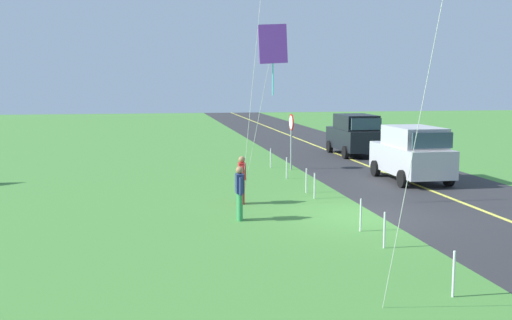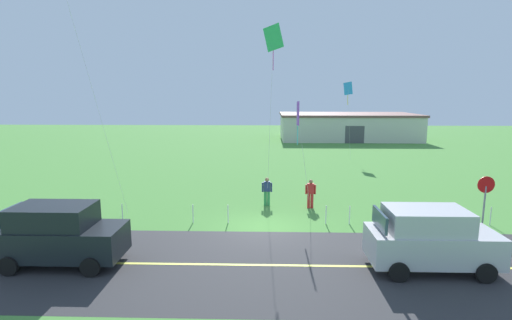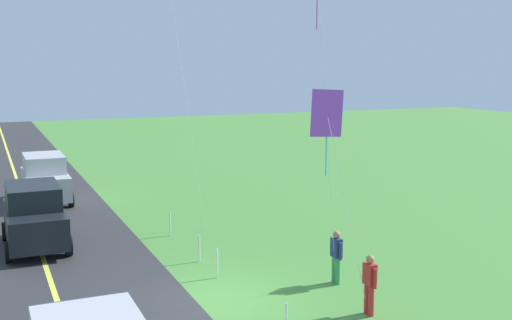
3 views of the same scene
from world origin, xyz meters
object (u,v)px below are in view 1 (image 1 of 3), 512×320
Objects in this scene: car_suv_foreground at (412,153)px; car_parked_east_near at (355,134)px; person_adult_companion at (242,178)px; person_adult_near at (240,191)px; stop_sign at (291,131)px; kite_blue_mid at (273,47)px.

car_suv_foreground is 8.73m from car_parked_east_near.
car_parked_east_near reaches higher than person_adult_companion.
person_adult_companion is at bearing -121.23° from person_adult_near.
stop_sign is 8.25m from person_adult_companion.
person_adult_near is 4.71m from kite_blue_mid.
car_suv_foreground is 1.00× the size of car_parked_east_near.
car_suv_foreground is 1.72× the size of stop_sign.
person_adult_near is (-14.48, 8.49, -0.29)m from car_parked_east_near.
kite_blue_mid reaches higher than person_adult_near.
kite_blue_mid reaches higher than car_parked_east_near.
car_parked_east_near is 15.32m from kite_blue_mid.
person_adult_near is at bearing 149.60° from car_parked_east_near.
car_parked_east_near is at bearing -29.15° from kite_blue_mid.
person_adult_companion is at bearing 46.22° from kite_blue_mid.
kite_blue_mid is (1.56, -1.29, 4.26)m from person_adult_near.
stop_sign is (4.06, 4.07, 0.65)m from car_suv_foreground.
car_parked_east_near is at bearing -19.48° from person_adult_companion.
person_adult_companion is at bearing 146.30° from car_parked_east_near.
kite_blue_mid is at bearing 122.42° from car_suv_foreground.
car_parked_east_near is (8.71, -0.58, 0.00)m from car_suv_foreground.
stop_sign is 9.27m from kite_blue_mid.
car_parked_east_near is at bearing -45.00° from stop_sign.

